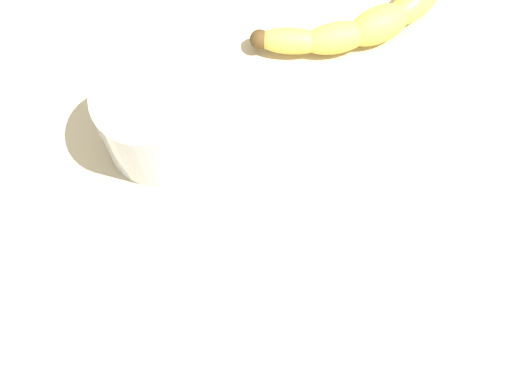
% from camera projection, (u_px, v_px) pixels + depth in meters
% --- Properties ---
extents(wooden_tabletop, '(1.20, 1.20, 0.03)m').
position_uv_depth(wooden_tabletop, '(256.00, 237.00, 0.64)').
color(wooden_tabletop, '#C7B589').
rests_on(wooden_tabletop, ground).
extents(banana, '(0.23, 0.09, 0.03)m').
position_uv_depth(banana, '(373.00, 17.00, 0.68)').
color(banana, '#F1CA4A').
rests_on(banana, wooden_tabletop).
extents(smoothie_glass, '(0.09, 0.09, 0.09)m').
position_uv_depth(smoothie_glass, '(150.00, 122.00, 0.62)').
color(smoothie_glass, silver).
rests_on(smoothie_glass, wooden_tabletop).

